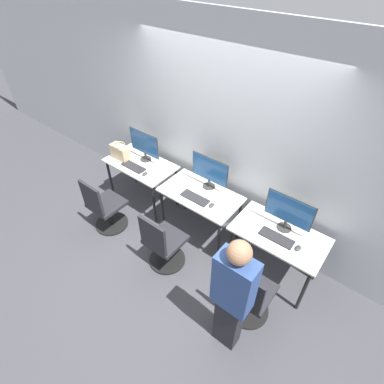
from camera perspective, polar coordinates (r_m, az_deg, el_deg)
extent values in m
plane|color=#3D3D42|center=(4.29, -1.01, -9.84)|extent=(20.00, 20.00, 0.00)
cube|color=#B7BCC1|center=(3.84, 5.73, 10.54)|extent=(12.00, 0.05, 2.80)
cube|color=silver|center=(4.56, -9.81, 5.33)|extent=(1.06, 0.60, 0.02)
cylinder|color=black|center=(4.96, -15.27, 2.42)|extent=(0.04, 0.04, 0.71)
cylinder|color=black|center=(4.37, -7.26, -2.33)|extent=(0.04, 0.04, 0.71)
cylinder|color=black|center=(5.20, -11.06, 5.14)|extent=(0.04, 0.04, 0.71)
cylinder|color=black|center=(4.64, -2.97, 0.97)|extent=(0.04, 0.04, 0.71)
cylinder|color=#2D2D2D|center=(4.61, -8.77, 6.20)|extent=(0.17, 0.17, 0.01)
cylinder|color=#2D2D2D|center=(4.58, -8.85, 6.83)|extent=(0.04, 0.04, 0.11)
cube|color=#2D2D2D|center=(4.46, -9.09, 9.20)|extent=(0.55, 0.01, 0.35)
cube|color=navy|center=(4.46, -9.17, 9.15)|extent=(0.52, 0.01, 0.33)
cube|color=#262628|center=(4.47, -11.10, 4.74)|extent=(0.39, 0.14, 0.02)
ellipsoid|color=#333333|center=(4.29, -8.96, 3.45)|extent=(0.06, 0.09, 0.03)
cylinder|color=black|center=(4.69, -14.99, -5.82)|extent=(0.48, 0.48, 0.03)
cylinder|color=black|center=(4.55, -15.41, -4.10)|extent=(0.04, 0.04, 0.37)
cube|color=#232328|center=(4.41, -15.88, -2.17)|extent=(0.44, 0.44, 0.05)
cube|color=#232328|center=(4.18, -18.58, -1.15)|extent=(0.40, 0.04, 0.44)
cube|color=silver|center=(3.94, 1.63, -0.45)|extent=(1.06, 0.60, 0.02)
cylinder|color=black|center=(4.28, -5.65, -3.28)|extent=(0.04, 0.04, 0.71)
cylinder|color=black|center=(3.87, 5.01, -9.40)|extent=(0.04, 0.04, 0.71)
cylinder|color=black|center=(4.56, -1.37, 0.15)|extent=(0.04, 0.04, 0.71)
cylinder|color=black|center=(4.17, 8.94, -5.16)|extent=(0.04, 0.04, 0.71)
cylinder|color=#2D2D2D|center=(4.05, 3.23, 1.11)|extent=(0.17, 0.17, 0.01)
cylinder|color=#2D2D2D|center=(4.01, 3.26, 1.78)|extent=(0.04, 0.04, 0.11)
cube|color=#2D2D2D|center=(3.88, 3.43, 4.34)|extent=(0.55, 0.01, 0.35)
cube|color=navy|center=(3.87, 3.35, 4.28)|extent=(0.52, 0.01, 0.33)
cube|color=#262628|center=(3.85, 0.56, -1.12)|extent=(0.39, 0.14, 0.02)
ellipsoid|color=#333333|center=(3.75, 3.75, -2.53)|extent=(0.06, 0.09, 0.03)
cylinder|color=black|center=(4.12, -4.73, -12.66)|extent=(0.48, 0.48, 0.03)
cylinder|color=black|center=(3.96, -4.89, -10.95)|extent=(0.04, 0.04, 0.37)
cube|color=#232328|center=(3.80, -5.07, -8.99)|extent=(0.44, 0.44, 0.05)
cube|color=#232328|center=(3.53, -7.52, -8.33)|extent=(0.40, 0.04, 0.44)
cube|color=silver|center=(3.58, 16.31, -7.78)|extent=(1.06, 0.60, 0.02)
cylinder|color=black|center=(3.82, 7.11, -10.55)|extent=(0.04, 0.04, 0.71)
cylinder|color=black|center=(3.66, 20.43, -17.28)|extent=(0.04, 0.04, 0.71)
cylinder|color=black|center=(4.12, 10.92, -6.16)|extent=(0.04, 0.04, 0.71)
cylinder|color=black|center=(3.97, 23.20, -12.05)|extent=(0.04, 0.04, 0.71)
cylinder|color=#2D2D2D|center=(3.65, 17.13, -6.50)|extent=(0.17, 0.17, 0.01)
cylinder|color=#2D2D2D|center=(3.61, 17.32, -5.84)|extent=(0.04, 0.04, 0.11)
cube|color=#2D2D2D|center=(3.46, 18.05, -3.28)|extent=(0.55, 0.01, 0.35)
cube|color=navy|center=(3.45, 18.00, -3.35)|extent=(0.52, 0.01, 0.33)
cube|color=#262628|center=(3.51, 15.79, -8.35)|extent=(0.39, 0.14, 0.02)
ellipsoid|color=#333333|center=(3.47, 19.54, -10.04)|extent=(0.06, 0.09, 0.03)
cylinder|color=black|center=(3.78, 10.50, -21.07)|extent=(0.48, 0.48, 0.03)
cylinder|color=black|center=(3.61, 10.89, -19.57)|extent=(0.04, 0.04, 0.37)
cube|color=#232328|center=(3.44, 11.34, -17.82)|extent=(0.44, 0.44, 0.05)
cube|color=#232328|center=(3.13, 10.04, -18.05)|extent=(0.40, 0.04, 0.44)
cube|color=#232328|center=(3.30, 6.90, -23.24)|extent=(0.25, 0.16, 0.73)
cube|color=navy|center=(2.71, 8.08, -16.84)|extent=(0.36, 0.20, 0.63)
sphere|color=#9E7051|center=(2.37, 9.02, -11.35)|extent=(0.21, 0.21, 0.21)
cube|color=tan|center=(4.65, -13.52, 7.39)|extent=(0.30, 0.14, 0.22)
torus|color=tan|center=(4.59, -13.77, 8.74)|extent=(0.18, 0.18, 0.01)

